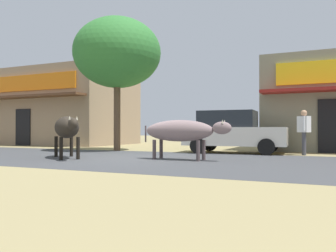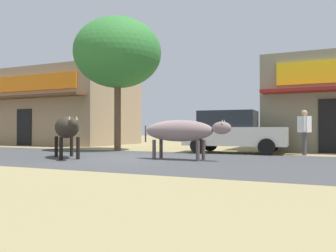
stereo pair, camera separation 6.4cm
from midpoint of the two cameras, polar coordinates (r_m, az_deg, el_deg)
The scene contains 8 objects.
ground at distance 11.13m, azimuth -7.27°, elevation -5.28°, with size 80.00×80.00×0.00m, color #958658.
asphalt_road at distance 11.13m, azimuth -7.27°, elevation -5.27°, with size 72.00×6.66×0.00m, color #3F4043.
storefront_left_cafe at distance 23.37m, azimuth -17.18°, elevation 2.83°, with size 8.49×6.47×4.60m.
roadside_tree at distance 15.54m, azimuth -8.49°, elevation 11.77°, with size 3.80×3.80×5.78m.
parked_hatchback_car at distance 13.75m, azimuth 10.52°, elevation -0.88°, with size 3.94×2.09×1.64m.
cow_near_brown at distance 11.44m, azimuth -16.46°, elevation -0.29°, with size 2.19×2.02×1.33m.
cow_far_dark at distance 10.40m, azimuth 1.98°, elevation -0.85°, with size 2.81×0.74×1.20m.
pedestrian_by_shop at distance 13.22m, azimuth 21.36°, elevation -0.42°, with size 0.48×0.61×1.61m.
Camera 1 is at (5.73, -9.49, 0.90)m, focal length 37.01 mm.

